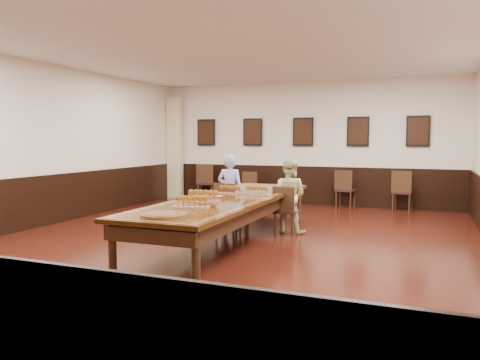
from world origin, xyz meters
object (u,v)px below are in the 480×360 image
at_px(person_man, 230,192).
at_px(conference_table, 229,206).
at_px(carved_platter, 163,215).
at_px(spare_chair_b, 252,188).
at_px(spare_chair_d, 403,191).
at_px(person_woman, 289,196).
at_px(spare_chair_a, 207,182).
at_px(chair_woman, 287,210).
at_px(spare_chair_c, 345,189).
at_px(chair_man, 228,206).

height_order(person_man, conference_table, person_man).
bearing_deg(carved_platter, spare_chair_b, 100.86).
bearing_deg(spare_chair_d, person_woman, 69.62).
relative_size(spare_chair_b, carved_platter, 1.28).
height_order(spare_chair_a, spare_chair_b, spare_chair_a).
relative_size(chair_woman, spare_chair_c, 0.92).
distance_m(spare_chair_b, spare_chair_d, 3.78).
xyz_separation_m(spare_chair_b, person_man, (0.82, -3.39, 0.28)).
relative_size(spare_chair_a, person_man, 0.71).
distance_m(chair_woman, spare_chair_d, 4.02).
relative_size(spare_chair_c, carved_platter, 1.40).
distance_m(spare_chair_b, carved_platter, 6.70).
distance_m(person_man, person_woman, 1.14).
relative_size(spare_chair_a, spare_chair_b, 1.18).
height_order(chair_woman, person_woman, person_woman).
xyz_separation_m(conference_table, carved_platter, (-0.01, -2.05, 0.16)).
distance_m(spare_chair_d, person_man, 4.61).
relative_size(chair_man, chair_woman, 1.03).
xyz_separation_m(chair_woman, person_man, (-1.13, 0.05, 0.28)).
bearing_deg(person_man, chair_woman, 178.05).
bearing_deg(spare_chair_d, spare_chair_a, 6.18).
distance_m(spare_chair_b, spare_chair_c, 2.43).
bearing_deg(person_woman, spare_chair_c, -92.72).
xyz_separation_m(chair_man, spare_chair_d, (2.96, 3.62, 0.04)).
xyz_separation_m(spare_chair_a, carved_platter, (2.69, -6.79, 0.26)).
distance_m(chair_man, person_man, 0.28).
distance_m(chair_man, chair_woman, 1.14).
bearing_deg(spare_chair_a, spare_chair_c, 167.76).
distance_m(spare_chair_c, carved_platter, 6.90).
height_order(person_woman, carved_platter, person_woman).
xyz_separation_m(spare_chair_c, carved_platter, (-1.16, -6.80, 0.30)).
bearing_deg(spare_chair_c, person_woman, 89.61).
height_order(spare_chair_a, spare_chair_c, spare_chair_a).
bearing_deg(carved_platter, spare_chair_a, 111.62).
height_order(chair_woman, spare_chair_d, spare_chair_d).
relative_size(spare_chair_d, person_woman, 0.71).
bearing_deg(spare_chair_b, chair_woman, 116.43).
height_order(chair_woman, carved_platter, chair_woman).
bearing_deg(chair_woman, carved_platter, 82.09).
bearing_deg(person_man, spare_chair_d, -129.27).
bearing_deg(conference_table, spare_chair_a, 119.65).
relative_size(chair_man, person_woman, 0.66).
bearing_deg(chair_woman, conference_table, 62.11).
distance_m(spare_chair_b, person_woman, 3.89).
xyz_separation_m(chair_woman, spare_chair_b, (-1.95, 3.44, -0.00)).
relative_size(spare_chair_b, spare_chair_c, 0.91).
relative_size(spare_chair_c, spare_chair_d, 0.97).
bearing_deg(spare_chair_b, chair_man, 100.08).
relative_size(chair_man, spare_chair_d, 0.92).
xyz_separation_m(chair_man, chair_woman, (1.14, 0.04, -0.01)).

